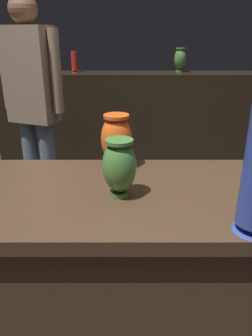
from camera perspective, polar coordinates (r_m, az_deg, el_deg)
The scene contains 8 objects.
display_plinth at distance 1.42m, azimuth 0.84°, elevation -18.51°, with size 1.20×0.64×0.80m.
back_display_shelf at distance 3.38m, azimuth 0.46°, elevation 8.21°, with size 2.60×0.40×0.99m.
vase_centerpiece at distance 1.12m, azimuth -1.01°, elevation 0.35°, with size 0.12×0.12×0.21m.
vase_tall_behind at distance 1.37m, azimuth -1.51°, elevation 5.17°, with size 0.14×0.14×0.23m.
shelf_vase_left at distance 3.35m, azimuth -8.92°, elevation 18.12°, with size 0.07×0.07×0.20m.
shelf_vase_right at distance 3.38m, azimuth 9.81°, elevation 18.55°, with size 0.12×0.12×0.23m.
shelf_vase_far_left at distance 3.40m, azimuth -18.19°, elevation 17.52°, with size 0.08×0.08×0.21m.
visitor_near_left at distance 2.33m, azimuth -16.01°, elevation 11.54°, with size 0.44×0.28×1.57m.
Camera 1 is at (-0.02, -1.07, 1.34)m, focal length 34.28 mm.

